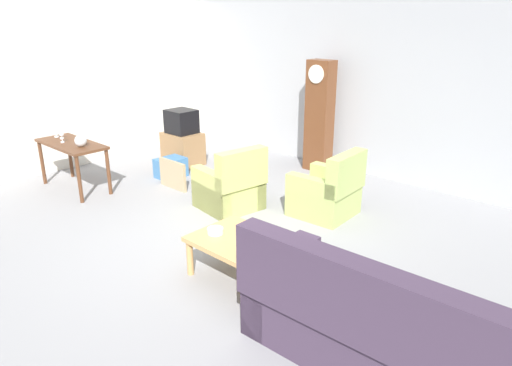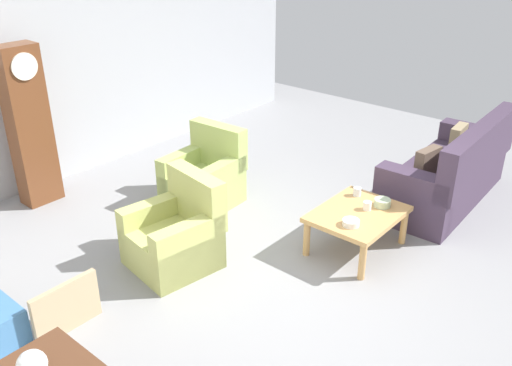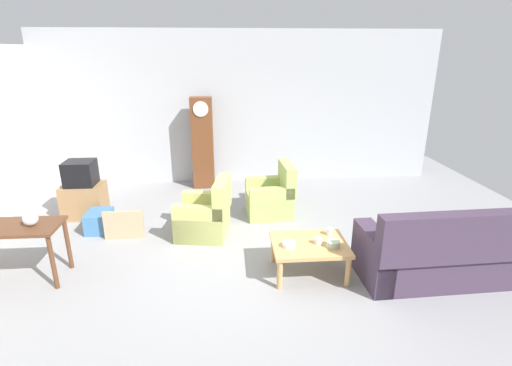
# 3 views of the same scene
# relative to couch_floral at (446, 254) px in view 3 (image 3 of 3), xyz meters

# --- Properties ---
(ground_plane) EXTENTS (10.40, 10.40, 0.00)m
(ground_plane) POSITION_rel_couch_floral_xyz_m (-2.39, 0.62, -0.35)
(ground_plane) COLOR gray
(garage_door_wall) EXTENTS (8.40, 0.16, 3.20)m
(garage_door_wall) POSITION_rel_couch_floral_xyz_m (-2.39, 4.22, 1.25)
(garage_door_wall) COLOR #ADAFB5
(garage_door_wall) RESTS_ON ground_plane
(couch_floral) EXTENTS (2.13, 0.95, 1.04)m
(couch_floral) POSITION_rel_couch_floral_xyz_m (0.00, 0.00, 0.00)
(couch_floral) COLOR #423347
(couch_floral) RESTS_ON ground_plane
(armchair_olive_near) EXTENTS (0.90, 0.87, 0.92)m
(armchair_olive_near) POSITION_rel_couch_floral_xyz_m (-3.07, 1.49, -0.05)
(armchair_olive_near) COLOR #B7BC66
(armchair_olive_near) RESTS_ON ground_plane
(armchair_olive_far) EXTENTS (0.83, 0.80, 0.92)m
(armchair_olive_far) POSITION_rel_couch_floral_xyz_m (-1.94, 2.22, -0.05)
(armchair_olive_far) COLOR #A7B964
(armchair_olive_far) RESTS_ON ground_plane
(coffee_table_wood) EXTENTS (0.96, 0.76, 0.44)m
(coffee_table_wood) POSITION_rel_couch_floral_xyz_m (-1.68, 0.27, 0.02)
(coffee_table_wood) COLOR tan
(coffee_table_wood) RESTS_ON ground_plane
(console_table_dark) EXTENTS (1.30, 0.56, 0.75)m
(console_table_dark) POSITION_rel_couch_floral_xyz_m (-5.44, 0.40, 0.29)
(console_table_dark) COLOR #56331E
(console_table_dark) RESTS_ON ground_plane
(grandfather_clock) EXTENTS (0.44, 0.30, 1.90)m
(grandfather_clock) POSITION_rel_couch_floral_xyz_m (-3.21, 3.78, 0.60)
(grandfather_clock) COLOR brown
(grandfather_clock) RESTS_ON ground_plane
(tv_stand_cabinet) EXTENTS (0.68, 0.52, 0.59)m
(tv_stand_cabinet) POSITION_rel_couch_floral_xyz_m (-5.22, 2.38, -0.06)
(tv_stand_cabinet) COLOR #997047
(tv_stand_cabinet) RESTS_ON ground_plane
(tv_crt) EXTENTS (0.48, 0.44, 0.42)m
(tv_crt) POSITION_rel_couch_floral_xyz_m (-5.22, 2.38, 0.45)
(tv_crt) COLOR black
(tv_crt) RESTS_ON tv_stand_cabinet
(framed_picture_leaning) EXTENTS (0.60, 0.05, 0.45)m
(framed_picture_leaning) POSITION_rel_couch_floral_xyz_m (-4.33, 1.45, -0.13)
(framed_picture_leaning) COLOR tan
(framed_picture_leaning) RESTS_ON ground_plane
(storage_box_blue) EXTENTS (0.37, 0.47, 0.33)m
(storage_box_blue) POSITION_rel_couch_floral_xyz_m (-4.80, 1.77, -0.19)
(storage_box_blue) COLOR teal
(storage_box_blue) RESTS_ON ground_plane
(glass_dome_cloche) EXTENTS (0.18, 0.18, 0.18)m
(glass_dome_cloche) POSITION_rel_couch_floral_xyz_m (-5.11, 0.40, 0.49)
(glass_dome_cloche) COLOR silver
(glass_dome_cloche) RESTS_ON console_table_dark
(cup_white_porcelain) EXTENTS (0.09, 0.09, 0.09)m
(cup_white_porcelain) POSITION_rel_couch_floral_xyz_m (-1.58, 0.23, 0.13)
(cup_white_porcelain) COLOR white
(cup_white_porcelain) RESTS_ON coffee_table_wood
(cup_blue_rimmed) EXTENTS (0.09, 0.09, 0.09)m
(cup_blue_rimmed) POSITION_rel_couch_floral_xyz_m (-1.37, 0.47, 0.13)
(cup_blue_rimmed) COLOR silver
(cup_blue_rimmed) RESTS_ON coffee_table_wood
(bowl_white_stacked) EXTENTS (0.17, 0.17, 0.06)m
(bowl_white_stacked) POSITION_rel_couch_floral_xyz_m (-1.96, 0.19, 0.12)
(bowl_white_stacked) COLOR white
(bowl_white_stacked) RESTS_ON coffee_table_wood
(bowl_shallow_green) EXTENTS (0.17, 0.17, 0.08)m
(bowl_shallow_green) POSITION_rel_couch_floral_xyz_m (-1.41, 0.15, 0.13)
(bowl_shallow_green) COLOR #B2C69E
(bowl_shallow_green) RESTS_ON coffee_table_wood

